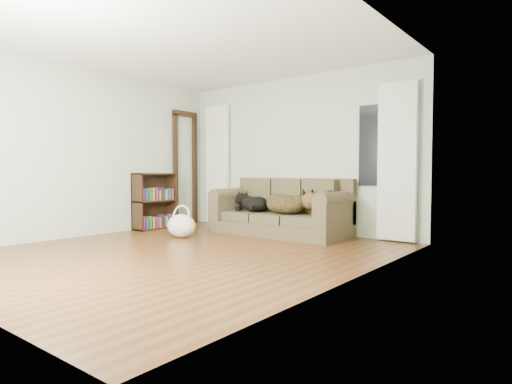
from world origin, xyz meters
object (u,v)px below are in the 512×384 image
Objects in this scene: sofa at (279,207)px; dog_shepherd at (288,205)px; bookshelf at (155,201)px; tote_bag at (181,227)px; dog_black_lab at (253,204)px.

dog_shepherd is at bearing -8.70° from sofa.
tote_bag is at bearing -26.53° from bookshelf.
bookshelf is at bearing 160.21° from tote_bag.
sofa is at bearing 3.49° from dog_shepherd.
bookshelf is (-2.35, -0.72, 0.01)m from dog_shepherd.
sofa is at bearing 12.61° from bookshelf.
dog_black_lab is at bearing 12.56° from dog_shepherd.
sofa reaches higher than tote_bag.
bookshelf reaches higher than dog_shepherd.
bookshelf is at bearing 29.25° from dog_shepherd.
dog_black_lab is 0.62× the size of bookshelf.
dog_black_lab is (-0.49, -0.04, 0.03)m from sofa.
sofa is at bearing 49.15° from tote_bag.
sofa reaches higher than dog_shepherd.
bookshelf is at bearing -160.65° from sofa.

